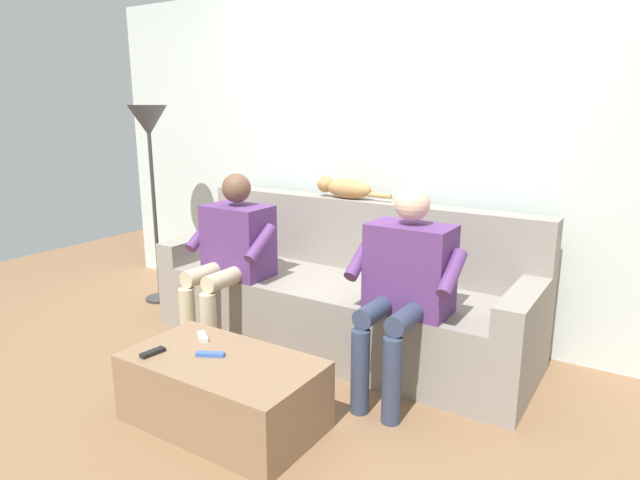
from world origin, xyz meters
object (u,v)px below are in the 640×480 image
object	(u,v)px
person_left_seated	(405,278)
cat_on_backrest	(345,188)
coffee_table	(223,391)
remote_black	(153,352)
remote_white	(203,337)
remote_blue	(210,354)
person_right_seated	(232,249)
couch	(342,298)
floor_lamp	(149,135)

from	to	relation	value
person_left_seated	cat_on_backrest	xyz separation A→B (m)	(0.77, -0.67, 0.35)
coffee_table	remote_black	world-z (taller)	remote_black
coffee_table	cat_on_backrest	size ratio (longest dim) A/B	1.71
person_left_seated	remote_white	distance (m)	1.13
cat_on_backrest	remote_blue	bearing A→B (deg)	93.24
person_right_seated	remote_blue	distance (m)	1.02
couch	remote_blue	distance (m)	1.19
floor_lamp	coffee_table	bearing A→B (deg)	147.18
coffee_table	remote_white	distance (m)	0.33
person_right_seated	cat_on_backrest	distance (m)	0.89
remote_black	floor_lamp	size ratio (longest dim) A/B	0.08
couch	remote_white	bearing A→B (deg)	76.94
remote_black	remote_white	world-z (taller)	remote_white
couch	floor_lamp	xyz separation A→B (m)	(1.71, 0.08, 1.03)
person_left_seated	remote_white	xyz separation A→B (m)	(0.86, 0.67, -0.30)
person_right_seated	cat_on_backrest	xyz separation A→B (m)	(-0.47, -0.66, 0.36)
person_right_seated	remote_black	world-z (taller)	person_right_seated
person_right_seated	floor_lamp	size ratio (longest dim) A/B	0.73
couch	remote_white	distance (m)	1.09
coffee_table	floor_lamp	bearing A→B (deg)	-32.82
cat_on_backrest	remote_black	world-z (taller)	cat_on_backrest
person_right_seated	remote_black	xyz separation A→B (m)	(-0.30, 0.94, -0.29)
couch	remote_black	bearing A→B (deg)	76.46
couch	remote_black	xyz separation A→B (m)	(0.32, 1.33, 0.05)
coffee_table	remote_blue	world-z (taller)	remote_blue
remote_black	remote_blue	world-z (taller)	remote_black
coffee_table	remote_white	world-z (taller)	remote_white
person_left_seated	remote_blue	distance (m)	1.09
couch	floor_lamp	distance (m)	2.00
coffee_table	cat_on_backrest	world-z (taller)	cat_on_backrest
person_right_seated	remote_white	bearing A→B (deg)	119.07
coffee_table	remote_blue	bearing A→B (deg)	8.60
coffee_table	remote_white	xyz separation A→B (m)	(0.25, -0.12, 0.19)
cat_on_backrest	remote_black	xyz separation A→B (m)	(0.17, 1.60, -0.65)
remote_white	remote_blue	world-z (taller)	remote_white
couch	coffee_table	bearing A→B (deg)	90.00
remote_white	coffee_table	bearing A→B (deg)	8.76
floor_lamp	person_right_seated	bearing A→B (deg)	164.07
cat_on_backrest	remote_white	size ratio (longest dim) A/B	4.89
person_right_seated	remote_white	size ratio (longest dim) A/B	9.76
couch	remote_white	size ratio (longest dim) A/B	21.57
person_left_seated	cat_on_backrest	size ratio (longest dim) A/B	2.02
remote_white	floor_lamp	xyz separation A→B (m)	(1.46, -0.98, 0.98)
remote_black	floor_lamp	bearing A→B (deg)	55.37
person_left_seated	remote_blue	size ratio (longest dim) A/B	8.23
coffee_table	floor_lamp	world-z (taller)	floor_lamp
person_left_seated	remote_white	world-z (taller)	person_left_seated
remote_blue	floor_lamp	distance (m)	2.21
remote_white	remote_blue	size ratio (longest dim) A/B	0.83
cat_on_backrest	remote_white	bearing A→B (deg)	85.80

